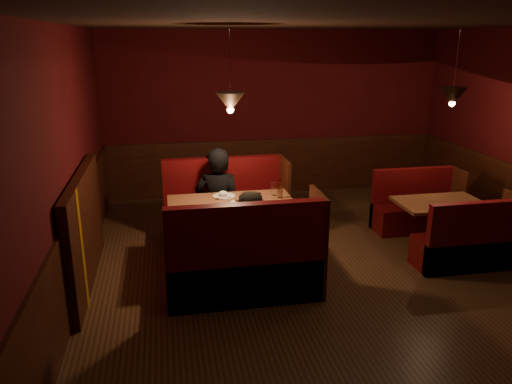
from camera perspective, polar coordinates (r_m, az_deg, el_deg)
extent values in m
cube|color=#402217|center=(6.20, 9.21, -9.45)|extent=(6.00, 7.00, 0.01)
cube|color=black|center=(5.56, 10.71, 18.50)|extent=(6.00, 7.00, 0.01)
cube|color=#360708|center=(9.01, 2.16, 8.87)|extent=(6.00, 0.01, 2.90)
cube|color=#360708|center=(5.45, -21.25, 2.20)|extent=(0.01, 7.00, 2.90)
cube|color=black|center=(9.17, 2.13, 2.97)|extent=(6.00, 0.04, 1.00)
cube|color=black|center=(5.75, -19.98, -6.96)|extent=(0.04, 7.00, 1.00)
cube|color=black|center=(6.05, -19.00, -4.11)|extent=(0.10, 2.20, 1.30)
cube|color=#AB7112|center=(5.54, -19.22, -6.12)|extent=(0.01, 0.12, 1.30)
cylinder|color=#333333|center=(5.78, -3.01, 14.18)|extent=(0.01, 0.01, 0.80)
cone|color=black|center=(5.82, -2.95, 10.24)|extent=(0.34, 0.34, 0.22)
sphere|color=#FFBF72|center=(5.83, -2.94, 9.37)|extent=(0.08, 0.08, 0.08)
cylinder|color=#333333|center=(6.83, 21.95, 13.47)|extent=(0.01, 0.01, 0.80)
cone|color=black|center=(6.86, 21.58, 10.15)|extent=(0.34, 0.34, 0.22)
sphere|color=#FFBF72|center=(6.87, 21.49, 9.41)|extent=(0.08, 0.08, 0.08)
cube|color=#592E1C|center=(6.10, -2.77, -1.50)|extent=(1.54, 0.94, 0.06)
cylinder|color=black|center=(6.24, -2.72, -5.10)|extent=(0.15, 0.15, 0.77)
cylinder|color=black|center=(6.39, -2.67, -8.13)|extent=(0.62, 0.62, 0.04)
cylinder|color=silver|center=(5.94, -1.81, -1.62)|extent=(0.31, 0.31, 0.02)
cube|color=black|center=(5.97, -2.31, -1.23)|extent=(0.10, 0.09, 0.04)
ellipsoid|color=silver|center=(5.93, -2.63, -1.26)|extent=(0.08, 0.08, 0.06)
cube|color=tan|center=(5.90, -0.97, -1.47)|extent=(0.10, 0.09, 0.04)
cylinder|color=silver|center=(5.93, -2.06, -1.51)|extent=(0.08, 0.13, 0.01)
cylinder|color=silver|center=(6.32, -3.68, -0.48)|extent=(0.29, 0.29, 0.02)
ellipsoid|color=beige|center=(6.31, -3.79, -0.15)|extent=(0.11, 0.11, 0.06)
cube|color=silver|center=(6.21, -3.84, -0.70)|extent=(0.22, 0.02, 0.00)
cylinder|color=white|center=(6.16, 0.38, -0.55)|extent=(0.06, 0.06, 0.09)
cylinder|color=white|center=(6.36, 2.04, 0.35)|extent=(0.08, 0.08, 0.17)
cylinder|color=white|center=(5.97, 2.39, -0.78)|extent=(0.08, 0.08, 0.17)
cylinder|color=#47230F|center=(6.25, 2.76, 0.09)|extent=(0.07, 0.07, 0.18)
cylinder|color=#47230F|center=(6.21, 2.77, 1.21)|extent=(0.03, 0.03, 0.08)
ellipsoid|color=white|center=(6.00, 0.93, -1.26)|extent=(0.12, 0.13, 0.05)
cube|color=#420605|center=(7.03, -3.61, -3.71)|extent=(1.65, 0.61, 0.50)
cube|color=#420605|center=(7.14, -3.89, -0.56)|extent=(1.65, 0.13, 1.16)
cube|color=black|center=(7.06, 3.19, -0.75)|extent=(0.04, 0.61, 1.16)
cube|color=#420605|center=(5.58, -1.54, -9.48)|extent=(1.65, 0.61, 0.50)
cube|color=#420605|center=(5.22, -1.16, -7.39)|extent=(1.65, 0.13, 1.16)
cube|color=black|center=(5.62, 7.06, -5.68)|extent=(0.04, 0.61, 1.16)
cube|color=#592E1C|center=(7.15, 20.34, -1.21)|extent=(1.15, 0.74, 0.04)
cylinder|color=black|center=(7.25, 20.07, -3.64)|extent=(0.12, 0.12, 0.61)
cylinder|color=black|center=(7.35, 19.85, -5.72)|extent=(0.48, 0.48, 0.03)
cube|color=#420605|center=(7.80, 17.71, -2.81)|extent=(1.24, 0.48, 0.39)
cube|color=#420605|center=(7.87, 17.26, -0.58)|extent=(1.24, 0.10, 0.91)
cube|color=black|center=(8.03, 21.88, -0.71)|extent=(0.03, 0.48, 0.91)
cube|color=#420605|center=(6.80, 22.61, -6.29)|extent=(1.24, 0.48, 0.39)
cube|color=#420605|center=(6.57, 23.73, -4.82)|extent=(1.24, 0.10, 0.91)
cube|color=black|center=(7.07, 27.19, -3.76)|extent=(0.03, 0.48, 0.91)
imported|color=black|center=(6.69, -4.37, 0.77)|extent=(0.72, 0.56, 1.73)
imported|color=black|center=(5.58, -0.23, -3.89)|extent=(0.83, 0.71, 1.49)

